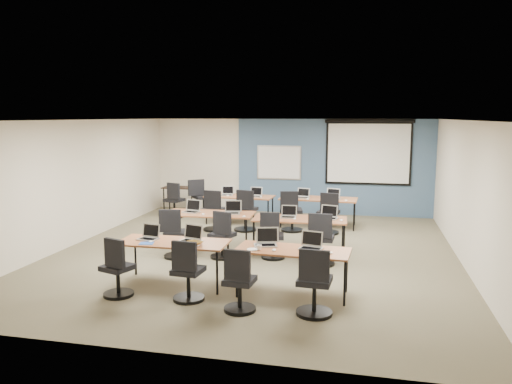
% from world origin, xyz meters
% --- Properties ---
extents(floor, '(8.00, 9.00, 0.02)m').
position_xyz_m(floor, '(0.00, 0.00, 0.00)').
color(floor, '#6B6354').
rests_on(floor, ground).
extents(ceiling, '(8.00, 9.00, 0.02)m').
position_xyz_m(ceiling, '(0.00, 0.00, 2.70)').
color(ceiling, white).
rests_on(ceiling, ground).
extents(wall_back, '(8.00, 0.04, 2.70)m').
position_xyz_m(wall_back, '(0.00, 4.50, 1.35)').
color(wall_back, beige).
rests_on(wall_back, ground).
extents(wall_front, '(8.00, 0.04, 2.70)m').
position_xyz_m(wall_front, '(0.00, -4.50, 1.35)').
color(wall_front, beige).
rests_on(wall_front, ground).
extents(wall_left, '(0.04, 9.00, 2.70)m').
position_xyz_m(wall_left, '(-4.00, 0.00, 1.35)').
color(wall_left, beige).
rests_on(wall_left, ground).
extents(wall_right, '(0.04, 9.00, 2.70)m').
position_xyz_m(wall_right, '(4.00, 0.00, 1.35)').
color(wall_right, beige).
rests_on(wall_right, ground).
extents(blue_accent_panel, '(5.50, 0.04, 2.70)m').
position_xyz_m(blue_accent_panel, '(1.25, 4.47, 1.35)').
color(blue_accent_panel, '#3D5977').
rests_on(blue_accent_panel, wall_back).
extents(whiteboard, '(1.28, 0.03, 0.98)m').
position_xyz_m(whiteboard, '(-0.30, 4.43, 1.45)').
color(whiteboard, '#B2B2B2').
rests_on(whiteboard, wall_back).
extents(projector_screen, '(2.40, 0.10, 1.82)m').
position_xyz_m(projector_screen, '(2.20, 4.41, 1.89)').
color(projector_screen, black).
rests_on(projector_screen, wall_back).
extents(training_table_front_left, '(1.82, 0.76, 0.73)m').
position_xyz_m(training_table_front_left, '(-0.90, -2.16, 0.69)').
color(training_table_front_left, olive).
rests_on(training_table_front_left, floor).
extents(training_table_front_right, '(1.76, 0.73, 0.73)m').
position_xyz_m(training_table_front_right, '(1.10, -2.22, 0.68)').
color(training_table_front_right, '#97653C').
rests_on(training_table_front_right, floor).
extents(training_table_mid_left, '(1.89, 0.79, 0.73)m').
position_xyz_m(training_table_mid_left, '(-1.07, 0.31, 0.69)').
color(training_table_mid_left, '#99693E').
rests_on(training_table_mid_left, floor).
extents(training_table_mid_right, '(1.88, 0.78, 0.73)m').
position_xyz_m(training_table_mid_right, '(0.89, 0.18, 0.69)').
color(training_table_mid_right, brown).
rests_on(training_table_mid_right, floor).
extents(training_table_back_left, '(1.75, 0.73, 0.73)m').
position_xyz_m(training_table_back_left, '(-1.02, 2.70, 0.68)').
color(training_table_back_left, brown).
rests_on(training_table_back_left, floor).
extents(training_table_back_right, '(1.92, 0.80, 0.73)m').
position_xyz_m(training_table_back_right, '(1.01, 2.77, 0.69)').
color(training_table_back_right, brown).
rests_on(training_table_back_right, floor).
extents(laptop_0, '(0.32, 0.28, 0.25)m').
position_xyz_m(laptop_0, '(-1.36, -2.10, 0.79)').
color(laptop_0, silver).
rests_on(laptop_0, training_table_front_left).
extents(mouse_0, '(0.06, 0.10, 0.03)m').
position_xyz_m(mouse_0, '(-1.24, -2.29, 0.74)').
color(mouse_0, white).
rests_on(mouse_0, training_table_front_left).
extents(task_chair_0, '(0.48, 0.47, 0.96)m').
position_xyz_m(task_chair_0, '(-1.53, -2.91, 0.39)').
color(task_chair_0, black).
rests_on(task_chair_0, floor).
extents(laptop_1, '(0.35, 0.30, 0.26)m').
position_xyz_m(laptop_1, '(-0.61, -2.07, 0.80)').
color(laptop_1, '#A0A0A8').
rests_on(laptop_1, training_table_front_left).
extents(mouse_1, '(0.08, 0.11, 0.04)m').
position_xyz_m(mouse_1, '(-0.41, -2.35, 0.74)').
color(mouse_1, white).
rests_on(mouse_1, training_table_front_left).
extents(task_chair_1, '(0.48, 0.48, 0.97)m').
position_xyz_m(task_chair_1, '(-0.40, -2.85, 0.40)').
color(task_chair_1, black).
rests_on(task_chair_1, floor).
extents(laptop_2, '(0.36, 0.31, 0.27)m').
position_xyz_m(laptop_2, '(0.65, -2.05, 0.80)').
color(laptop_2, '#B6B6C2').
rests_on(laptop_2, training_table_front_right).
extents(mouse_2, '(0.09, 0.12, 0.04)m').
position_xyz_m(mouse_2, '(0.83, -2.36, 0.74)').
color(mouse_2, white).
rests_on(mouse_2, training_table_front_right).
extents(task_chair_2, '(0.47, 0.47, 0.95)m').
position_xyz_m(task_chair_2, '(0.47, -3.09, 0.39)').
color(task_chair_2, black).
rests_on(task_chair_2, floor).
extents(laptop_3, '(0.35, 0.29, 0.26)m').
position_xyz_m(laptop_3, '(1.37, -2.10, 0.79)').
color(laptop_3, '#B8B9BF').
rests_on(laptop_3, training_table_front_right).
extents(mouse_3, '(0.06, 0.09, 0.03)m').
position_xyz_m(mouse_3, '(1.70, -2.32, 0.74)').
color(mouse_3, white).
rests_on(mouse_3, training_table_front_right).
extents(task_chair_3, '(0.52, 0.52, 1.00)m').
position_xyz_m(task_chair_3, '(1.52, -2.99, 0.41)').
color(task_chair_3, black).
rests_on(task_chair_3, floor).
extents(laptop_4, '(0.34, 0.29, 0.26)m').
position_xyz_m(laptop_4, '(-1.47, 0.32, 0.79)').
color(laptop_4, '#B6B6BB').
rests_on(laptop_4, training_table_mid_left).
extents(mouse_4, '(0.07, 0.10, 0.03)m').
position_xyz_m(mouse_4, '(-1.14, 0.09, 0.74)').
color(mouse_4, white).
rests_on(mouse_4, training_table_mid_left).
extents(task_chair_4, '(0.52, 0.52, 1.00)m').
position_xyz_m(task_chair_4, '(-1.46, -0.70, 0.41)').
color(task_chair_4, black).
rests_on(task_chair_4, floor).
extents(laptop_5, '(0.35, 0.30, 0.27)m').
position_xyz_m(laptop_5, '(-0.59, 0.38, 0.80)').
color(laptop_5, '#BDBDBD').
rests_on(laptop_5, training_table_mid_left).
extents(mouse_5, '(0.09, 0.12, 0.04)m').
position_xyz_m(mouse_5, '(-0.25, 0.05, 0.74)').
color(mouse_5, white).
rests_on(mouse_5, training_table_mid_left).
extents(task_chair_5, '(0.49, 0.48, 0.97)m').
position_xyz_m(task_chair_5, '(-0.54, -0.53, 0.40)').
color(task_chair_5, black).
rests_on(task_chair_5, floor).
extents(laptop_6, '(0.31, 0.27, 0.24)m').
position_xyz_m(laptop_6, '(0.65, 0.22, 0.79)').
color(laptop_6, '#A9A9B4').
rests_on(laptop_6, training_table_mid_right).
extents(mouse_6, '(0.09, 0.11, 0.03)m').
position_xyz_m(mouse_6, '(0.80, 0.05, 0.74)').
color(mouse_6, white).
rests_on(mouse_6, training_table_mid_right).
extents(task_chair_6, '(0.47, 0.47, 0.95)m').
position_xyz_m(task_chair_6, '(0.42, -0.34, 0.39)').
color(task_chair_6, black).
rests_on(task_chair_6, floor).
extents(laptop_7, '(0.34, 0.29, 0.26)m').
position_xyz_m(laptop_7, '(1.46, 0.30, 0.79)').
color(laptop_7, '#B2B2B7').
rests_on(laptop_7, training_table_mid_right).
extents(mouse_7, '(0.09, 0.12, 0.04)m').
position_xyz_m(mouse_7, '(1.72, 0.10, 0.74)').
color(mouse_7, white).
rests_on(mouse_7, training_table_mid_right).
extents(task_chair_7, '(0.54, 0.54, 1.02)m').
position_xyz_m(task_chair_7, '(1.38, -0.56, 0.42)').
color(task_chair_7, black).
rests_on(task_chair_7, floor).
extents(laptop_8, '(0.31, 0.26, 0.23)m').
position_xyz_m(laptop_8, '(-1.37, 2.72, 0.79)').
color(laptop_8, '#AAAAAA').
rests_on(laptop_8, training_table_back_left).
extents(mouse_8, '(0.09, 0.12, 0.04)m').
position_xyz_m(mouse_8, '(-1.31, 2.57, 0.74)').
color(mouse_8, white).
rests_on(mouse_8, training_table_back_left).
extents(task_chair_8, '(0.54, 0.54, 1.02)m').
position_xyz_m(task_chair_8, '(-1.43, 1.73, 0.42)').
color(task_chair_8, black).
rests_on(task_chair_8, floor).
extents(laptop_9, '(0.31, 0.27, 0.24)m').
position_xyz_m(laptop_9, '(-0.59, 2.67, 0.79)').
color(laptop_9, silver).
rests_on(laptop_9, training_table_back_left).
extents(mouse_9, '(0.06, 0.09, 0.03)m').
position_xyz_m(mouse_9, '(-0.42, 2.55, 0.74)').
color(mouse_9, white).
rests_on(mouse_9, training_table_back_left).
extents(task_chair_9, '(0.55, 0.55, 1.03)m').
position_xyz_m(task_chair_9, '(-0.67, 1.87, 0.43)').
color(task_chair_9, black).
rests_on(task_chair_9, floor).
extents(laptop_10, '(0.32, 0.27, 0.24)m').
position_xyz_m(laptop_10, '(0.62, 2.74, 0.79)').
color(laptop_10, silver).
rests_on(laptop_10, training_table_back_right).
extents(mouse_10, '(0.09, 0.12, 0.04)m').
position_xyz_m(mouse_10, '(0.77, 2.51, 0.74)').
color(mouse_10, white).
rests_on(mouse_10, training_table_back_right).
extents(task_chair_10, '(0.53, 0.53, 1.01)m').
position_xyz_m(task_chair_10, '(0.43, 2.07, 0.42)').
color(task_chair_10, black).
rests_on(task_chair_10, floor).
extents(laptop_11, '(0.35, 0.30, 0.26)m').
position_xyz_m(laptop_11, '(1.38, 2.69, 0.80)').
color(laptop_11, '#BABABA').
rests_on(laptop_11, training_table_back_right).
extents(mouse_11, '(0.07, 0.11, 0.04)m').
position_xyz_m(mouse_11, '(1.71, 2.48, 0.74)').
color(mouse_11, white).
rests_on(mouse_11, training_table_back_right).
extents(task_chair_11, '(0.53, 0.53, 1.01)m').
position_xyz_m(task_chair_11, '(1.33, 2.00, 0.42)').
color(task_chair_11, black).
rests_on(task_chair_11, floor).
extents(blue_mousepad, '(0.26, 0.23, 0.01)m').
position_xyz_m(blue_mousepad, '(-1.27, -2.38, 0.73)').
color(blue_mousepad, '#244BA3').
rests_on(blue_mousepad, training_table_front_left).
extents(snack_bowl, '(0.40, 0.40, 0.07)m').
position_xyz_m(snack_bowl, '(-0.48, -2.32, 0.77)').
color(snack_bowl, brown).
rests_on(snack_bowl, training_table_front_left).
extents(snack_plate, '(0.21, 0.21, 0.01)m').
position_xyz_m(snack_plate, '(0.49, -2.38, 0.74)').
color(snack_plate, white).
rests_on(snack_plate, training_table_front_right).
extents(coffee_cup, '(0.08, 0.08, 0.07)m').
position_xyz_m(coffee_cup, '(0.61, -2.40, 0.78)').
color(coffee_cup, white).
rests_on(coffee_cup, snack_plate).
extents(utility_table, '(0.97, 0.54, 0.75)m').
position_xyz_m(utility_table, '(-3.08, 3.76, 0.66)').
color(utility_table, black).
rests_on(utility_table, floor).
extents(spare_chair_a, '(0.67, 0.57, 1.05)m').
position_xyz_m(spare_chair_a, '(-2.29, 3.37, 0.44)').
color(spare_chair_a, black).
rests_on(spare_chair_a, floor).
extents(spare_chair_b, '(0.52, 0.50, 0.99)m').
position_xyz_m(spare_chair_b, '(-2.97, 3.01, 0.41)').
color(spare_chair_b, black).
rests_on(spare_chair_b, floor).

